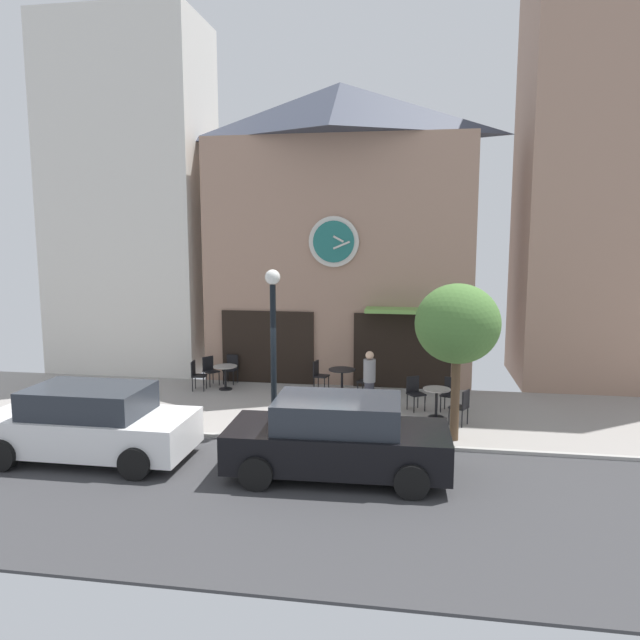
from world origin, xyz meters
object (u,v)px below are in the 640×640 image
at_px(street_tree, 457,325).
at_px(cafe_chair_mid_row, 210,369).
at_px(cafe_chair_left_end, 368,379).
at_px(parked_car_black, 338,438).
at_px(cafe_table_center_left, 437,397).
at_px(cafe_chair_right_end, 319,373).
at_px(street_lamp, 273,350).
at_px(cafe_chair_near_tree, 231,367).
at_px(cafe_chair_under_awning, 450,392).
at_px(cafe_table_center, 342,375).
at_px(pedestrian_grey, 369,381).
at_px(cafe_table_leftmost, 225,373).
at_px(cafe_chair_corner, 415,391).
at_px(cafe_chair_outer, 462,405).
at_px(parked_car_white, 90,423).
at_px(cafe_chair_facing_wall, 196,373).

xyz_separation_m(street_tree, cafe_chair_mid_row, (-7.27, 3.98, -2.15)).
xyz_separation_m(cafe_chair_left_end, parked_car_black, (-0.11, -5.84, 0.23)).
height_order(cafe_table_center_left, cafe_chair_right_end, cafe_chair_right_end).
distance_m(street_lamp, cafe_chair_near_tree, 5.14).
bearing_deg(cafe_chair_under_awning, cafe_chair_left_end, 155.02).
bearing_deg(cafe_table_center, pedestrian_grey, -62.56).
xyz_separation_m(cafe_table_center, cafe_chair_mid_row, (-4.22, 0.37, -0.03)).
height_order(street_tree, cafe_chair_right_end, street_tree).
distance_m(cafe_table_center, cafe_chair_left_end, 0.82).
distance_m(cafe_table_leftmost, cafe_table_center, 3.57).
distance_m(cafe_chair_near_tree, parked_car_black, 8.05).
distance_m(street_tree, cafe_chair_right_end, 5.85).
bearing_deg(cafe_chair_corner, cafe_chair_near_tree, 160.41).
xyz_separation_m(cafe_chair_outer, cafe_chair_under_awning, (-0.22, 1.22, 0.00)).
xyz_separation_m(street_lamp, parked_car_white, (-3.36, -2.45, -1.21)).
height_order(cafe_chair_corner, parked_car_white, parked_car_white).
bearing_deg(parked_car_white, cafe_table_center, 52.74).
relative_size(cafe_chair_corner, cafe_chair_right_end, 1.00).
relative_size(cafe_table_leftmost, cafe_chair_facing_wall, 0.81).
height_order(cafe_chair_mid_row, parked_car_black, parked_car_black).
height_order(cafe_chair_facing_wall, parked_car_white, parked_car_white).
bearing_deg(parked_car_black, cafe_table_leftmost, 125.37).
bearing_deg(pedestrian_grey, cafe_table_leftmost, 158.68).
distance_m(cafe_chair_near_tree, cafe_chair_left_end, 4.52).
bearing_deg(cafe_chair_outer, cafe_chair_under_awning, 100.31).
xyz_separation_m(cafe_table_center, cafe_chair_facing_wall, (-4.40, -0.30, -0.03)).
height_order(cafe_chair_near_tree, cafe_chair_under_awning, same).
height_order(cafe_chair_left_end, cafe_chair_facing_wall, same).
height_order(cafe_table_leftmost, cafe_chair_facing_wall, cafe_chair_facing_wall).
relative_size(street_lamp, cafe_chair_outer, 4.31).
bearing_deg(cafe_chair_left_end, pedestrian_grey, -84.19).
distance_m(cafe_chair_near_tree, cafe_chair_outer, 7.64).
relative_size(cafe_chair_near_tree, cafe_chair_under_awning, 1.00).
distance_m(cafe_chair_outer, parked_car_white, 8.62).
bearing_deg(cafe_table_leftmost, cafe_table_center_left, -16.79).
xyz_separation_m(cafe_chair_right_end, parked_car_black, (1.42, -6.35, 0.23)).
bearing_deg(cafe_chair_outer, cafe_chair_facing_wall, 164.13).
height_order(cafe_table_center_left, cafe_chair_under_awning, cafe_chair_under_awning).
distance_m(cafe_table_leftmost, cafe_chair_near_tree, 0.81).
bearing_deg(pedestrian_grey, parked_car_white, -142.96).
xyz_separation_m(cafe_chair_near_tree, cafe_chair_under_awning, (6.71, -2.01, 0.00)).
relative_size(cafe_table_leftmost, cafe_chair_right_end, 0.81).
xyz_separation_m(cafe_chair_mid_row, cafe_chair_under_awning, (7.30, -1.65, 0.00)).
bearing_deg(parked_car_black, cafe_table_center, 96.38).
bearing_deg(cafe_table_center, cafe_chair_outer, -37.11).
bearing_deg(street_tree, cafe_chair_corner, 111.86).
xyz_separation_m(cafe_chair_left_end, pedestrian_grey, (0.17, -1.62, 0.33)).
bearing_deg(cafe_chair_under_awning, cafe_table_center_left, -118.92).
height_order(cafe_chair_right_end, parked_car_white, parked_car_white).
bearing_deg(cafe_table_center_left, cafe_chair_under_awning, 61.08).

